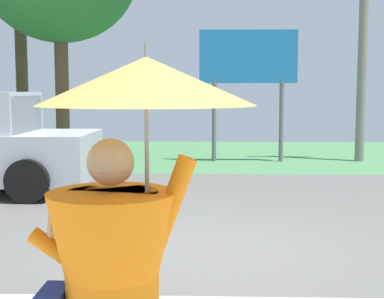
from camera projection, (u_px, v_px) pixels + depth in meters
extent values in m
cube|color=#565451|center=(208.00, 215.00, 8.80)|extent=(40.00, 8.00, 0.10)
cube|color=#417546|center=(208.00, 156.00, 16.75)|extent=(40.00, 8.00, 0.10)
cylinder|color=orange|center=(112.00, 260.00, 2.61)|extent=(0.44, 0.44, 0.65)
sphere|color=tan|center=(111.00, 162.00, 2.56)|extent=(0.22, 0.22, 0.22)
cylinder|color=orange|center=(171.00, 203.00, 2.57)|extent=(0.24, 0.09, 0.45)
cylinder|color=orange|center=(58.00, 252.00, 2.63)|extent=(0.29, 0.08, 0.24)
cylinder|color=gray|center=(147.00, 155.00, 2.55)|extent=(0.02, 0.02, 0.75)
cone|color=gold|center=(146.00, 81.00, 2.52)|extent=(1.00, 1.00, 0.22)
cylinder|color=gray|center=(146.00, 54.00, 2.50)|extent=(0.02, 0.02, 0.10)
cube|color=beige|center=(51.00, 230.00, 2.66)|extent=(0.02, 0.11, 0.16)
cube|color=#2D3842|center=(25.00, 116.00, 10.37)|extent=(0.10, 1.70, 0.77)
cylinder|color=black|center=(60.00, 165.00, 11.46)|extent=(0.76, 0.28, 0.76)
cylinder|color=black|center=(28.00, 181.00, 9.48)|extent=(0.76, 0.28, 0.76)
cylinder|color=gray|center=(364.00, 19.00, 14.71)|extent=(0.24, 0.24, 7.59)
cylinder|color=slate|center=(214.00, 121.00, 14.97)|extent=(0.12, 0.12, 2.20)
cylinder|color=slate|center=(281.00, 121.00, 14.91)|extent=(0.12, 0.12, 2.20)
cube|color=#1E72B2|center=(248.00, 57.00, 14.76)|extent=(2.60, 0.10, 1.40)
cylinder|color=brown|center=(22.00, 76.00, 16.97)|extent=(0.36, 0.36, 4.68)
cylinder|color=brown|center=(62.00, 92.00, 14.77)|extent=(0.36, 0.36, 3.71)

